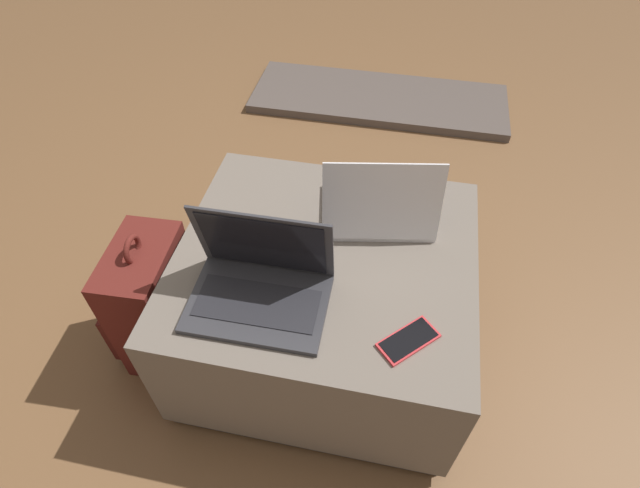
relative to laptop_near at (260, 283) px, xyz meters
The scene contains 7 objects.
ground_plane 0.57m from the laptop_near, 51.35° to the left, with size 14.00×14.00×0.00m, color brown.
ottoman 0.36m from the laptop_near, 51.35° to the left, with size 0.85×0.79×0.47m.
laptop_near is the anchor object (origin of this frame).
laptop_far 0.43m from the laptop_near, 51.87° to the left, with size 0.37×0.30×0.25m.
cell_phone 0.40m from the laptop_near, ahead, with size 0.16×0.16×0.01m.
backpack 0.51m from the laptop_near, behind, with size 0.24×0.31×0.53m.
fireplace_hearth 1.83m from the laptop_near, 85.49° to the left, with size 1.40×0.50×0.04m.
Camera 1 is at (0.17, -0.92, 1.54)m, focal length 28.00 mm.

